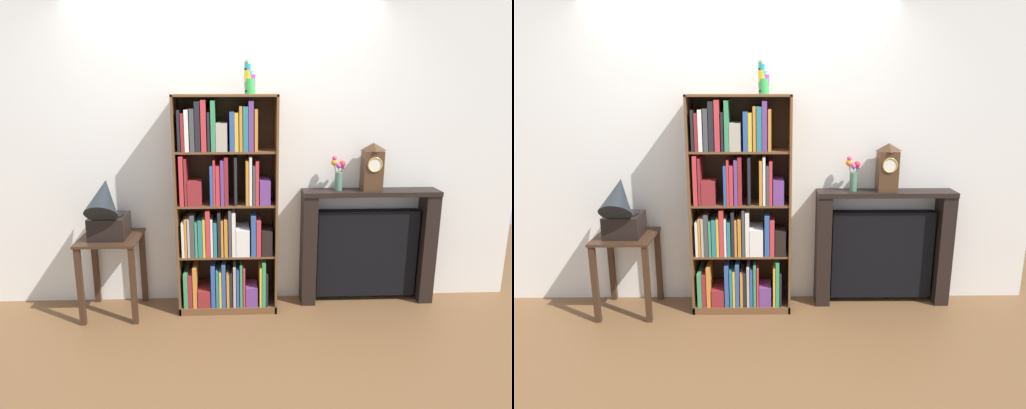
# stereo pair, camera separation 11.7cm
# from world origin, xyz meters

# --- Properties ---
(ground_plane) EXTENTS (7.77, 6.40, 0.02)m
(ground_plane) POSITION_xyz_m (0.00, 0.00, -0.01)
(ground_plane) COLOR brown
(wall_back) EXTENTS (4.77, 0.08, 2.60)m
(wall_back) POSITION_xyz_m (0.13, 0.31, 1.30)
(wall_back) COLOR silver
(wall_back) RESTS_ON ground
(bookshelf) EXTENTS (0.81, 0.34, 1.79)m
(bookshelf) POSITION_xyz_m (-0.02, 0.08, 0.83)
(bookshelf) COLOR brown
(bookshelf) RESTS_ON ground
(cup_stack) EXTENTS (0.09, 0.09, 0.26)m
(cup_stack) POSITION_xyz_m (0.19, 0.09, 1.92)
(cup_stack) COLOR green
(cup_stack) RESTS_ON bookshelf
(side_table_left) EXTENTS (0.48, 0.48, 0.67)m
(side_table_left) POSITION_xyz_m (-0.95, 0.03, 0.49)
(side_table_left) COLOR #382316
(side_table_left) RESTS_ON ground
(gramophone) EXTENTS (0.28, 0.45, 0.55)m
(gramophone) POSITION_xyz_m (-0.95, -0.03, 0.91)
(gramophone) COLOR black
(gramophone) RESTS_ON side_table_left
(fireplace_mantel) EXTENTS (1.15, 0.22, 1.00)m
(fireplace_mantel) POSITION_xyz_m (1.21, 0.18, 0.49)
(fireplace_mantel) COLOR black
(fireplace_mantel) RESTS_ON ground
(mantel_clock) EXTENTS (0.16, 0.15, 0.40)m
(mantel_clock) POSITION_xyz_m (1.21, 0.16, 1.20)
(mantel_clock) COLOR #472D1C
(mantel_clock) RESTS_ON fireplace_mantel
(flower_vase) EXTENTS (0.12, 0.08, 0.29)m
(flower_vase) POSITION_xyz_m (0.93, 0.16, 1.15)
(flower_vase) COLOR #4C7A60
(flower_vase) RESTS_ON fireplace_mantel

